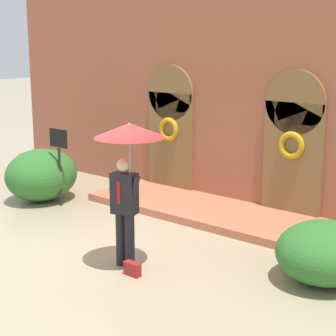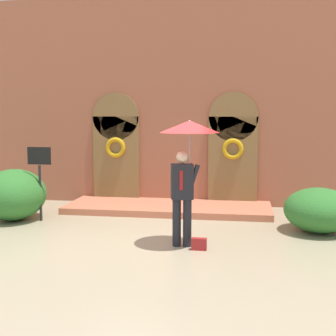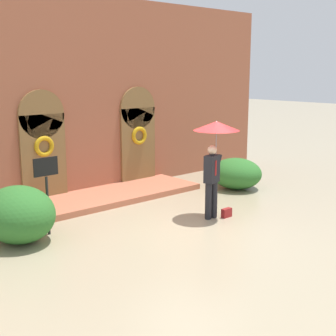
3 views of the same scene
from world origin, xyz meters
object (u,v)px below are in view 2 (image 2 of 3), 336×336
Objects in this scene: shrub_left at (14,195)px; shrub_right at (319,210)px; sign_post at (40,171)px; person_with_umbrella at (188,145)px; handbag at (199,244)px.

shrub_left is 6.89m from shrub_right.
shrub_left is at bearing 179.88° from sign_post.
person_with_umbrella is 4.00m from sign_post.
shrub_left is at bearing 158.51° from handbag.
sign_post is 1.09× the size of shrub_right.
handbag is at bearing -143.76° from shrub_right.
sign_post is 6.27m from shrub_right.
shrub_right reaches higher than handbag.
shrub_left is at bearing 179.91° from shrub_right.
handbag is at bearing -24.37° from sign_post.
handbag is 4.36m from sign_post.
person_with_umbrella reaches higher than shrub_right.
shrub_left is (-0.67, 0.00, -0.57)m from sign_post.
shrub_right is (6.23, -0.01, -0.70)m from sign_post.
shrub_right is at bearing 35.89° from handbag.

